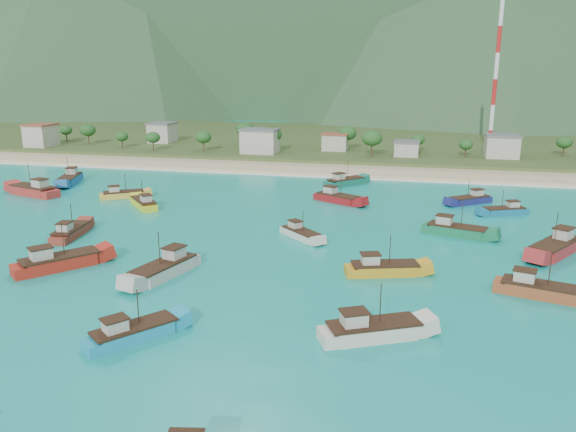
% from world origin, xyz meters
% --- Properties ---
extents(ground, '(600.00, 600.00, 0.00)m').
position_xyz_m(ground, '(0.00, 0.00, 0.00)').
color(ground, '#0C8E87').
rests_on(ground, ground).
extents(beach, '(400.00, 18.00, 1.20)m').
position_xyz_m(beach, '(0.00, 79.00, 0.00)').
color(beach, beige).
rests_on(beach, ground).
extents(land, '(400.00, 110.00, 2.40)m').
position_xyz_m(land, '(0.00, 140.00, 0.00)').
color(land, '#385123').
rests_on(land, ground).
extents(surf_line, '(400.00, 2.50, 0.08)m').
position_xyz_m(surf_line, '(0.00, 69.50, 0.00)').
color(surf_line, white).
rests_on(surf_line, ground).
extents(village, '(222.59, 28.45, 7.76)m').
position_xyz_m(village, '(14.54, 101.23, 4.81)').
color(village, beige).
rests_on(village, ground).
extents(vegetation, '(276.53, 25.74, 8.07)m').
position_xyz_m(vegetation, '(-6.20, 103.11, 5.08)').
color(vegetation, '#235623').
rests_on(vegetation, ground).
extents(radio_tower, '(1.20, 1.20, 44.58)m').
position_xyz_m(radio_tower, '(44.32, 108.00, 23.89)').
color(radio_tower, red).
rests_on(radio_tower, ground).
extents(boat_1, '(8.78, 9.16, 5.79)m').
position_xyz_m(boat_1, '(-29.39, 29.31, 0.66)').
color(boat_1, yellow).
rests_on(boat_1, ground).
extents(boat_3, '(11.03, 6.05, 6.25)m').
position_xyz_m(boat_3, '(30.32, 23.23, 0.74)').
color(boat_3, '#136F46').
rests_on(boat_3, ground).
extents(boat_4, '(9.28, 7.38, 5.49)m').
position_xyz_m(boat_4, '(-37.76, 35.98, 0.61)').
color(boat_4, gold).
rests_on(boat_4, ground).
extents(boat_5, '(8.97, 5.95, 5.13)m').
position_xyz_m(boat_5, '(40.20, 39.78, 0.54)').
color(boat_5, '#12688F').
rests_on(boat_5, ground).
extents(boat_6, '(10.65, 7.76, 6.18)m').
position_xyz_m(boat_6, '(7.75, 42.45, 0.73)').
color(boat_6, maroon).
rests_on(boat_6, ground).
extents(boat_8, '(4.32, 10.20, 5.84)m').
position_xyz_m(boat_8, '(-31.53, 7.87, 0.67)').
color(boat_8, maroon).
rests_on(boat_8, ground).
extents(boat_10, '(9.98, 11.19, 6.86)m').
position_xyz_m(boat_10, '(-24.14, -6.11, 0.86)').
color(boat_10, '#B02416').
rests_on(boat_10, ground).
extents(boat_11, '(8.06, 7.80, 5.12)m').
position_xyz_m(boat_11, '(5.46, 15.95, 0.54)').
color(boat_11, beige).
rests_on(boat_11, ground).
extents(boat_12, '(9.15, 8.20, 5.62)m').
position_xyz_m(boat_12, '(34.51, 47.59, 0.63)').
color(boat_12, navy).
rests_on(boat_12, ground).
extents(boat_13, '(8.16, 9.37, 5.70)m').
position_xyz_m(boat_13, '(-3.84, -23.01, 0.64)').
color(boat_13, '#1892B9').
rests_on(boat_13, ground).
extents(boat_14, '(9.61, 12.00, 7.11)m').
position_xyz_m(boat_14, '(44.39, 16.41, 0.90)').
color(boat_14, '#AE282A').
rests_on(boat_14, ground).
extents(boat_16, '(10.81, 5.71, 6.13)m').
position_xyz_m(boat_16, '(38.90, -1.47, 0.72)').
color(boat_16, '#9D4625').
rests_on(boat_16, ground).
extents(boat_17, '(10.41, 5.82, 5.90)m').
position_xyz_m(boat_17, '(19.83, 1.83, 0.68)').
color(boat_17, orange).
rests_on(boat_17, ground).
extents(boat_18, '(6.93, 12.13, 6.88)m').
position_xyz_m(boat_18, '(-58.17, 47.47, 0.86)').
color(boat_18, '#2365AB').
rests_on(boat_18, ground).
extents(boat_19, '(6.24, 11.90, 6.75)m').
position_xyz_m(boat_19, '(-8.64, -5.20, 0.83)').
color(boat_19, beige).
rests_on(boat_19, ground).
extents(boat_20, '(13.25, 7.30, 7.51)m').
position_xyz_m(boat_20, '(-57.95, 33.88, 0.97)').
color(boat_20, red).
rests_on(boat_20, ground).
extents(boat_23, '(9.32, 9.92, 6.21)m').
position_xyz_m(boat_23, '(6.95, 60.08, 0.74)').
color(boat_23, '#126450').
rests_on(boat_23, ground).
extents(boat_25, '(10.96, 7.64, 6.32)m').
position_xyz_m(boat_25, '(19.90, -17.16, 0.76)').
color(boat_25, beige).
rests_on(boat_25, ground).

